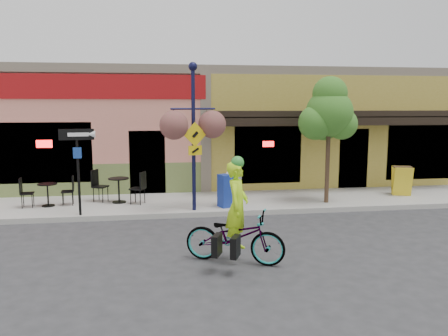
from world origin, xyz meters
The scene contains 14 objects.
ground centered at (0.00, 0.00, 0.00)m, with size 90.00×90.00×0.00m, color #2D2D30.
sidewalk centered at (0.00, 2.00, 0.07)m, with size 24.00×3.00×0.15m, color #9E9B93.
curb centered at (0.00, 0.55, 0.07)m, with size 24.00×0.12×0.15m, color #A8A59E.
building centered at (0.00, 7.50, 2.25)m, with size 18.20×8.20×4.50m, color #DE826E, non-canonical shape.
bicycle centered at (-1.12, -3.16, 0.54)m, with size 0.72×2.05×1.08m, color maroon.
cyclist_rider centered at (-1.07, -3.16, 0.90)m, with size 0.66×0.43×1.81m, color #B8F319.
lamp_post centered at (-1.62, 0.80, 2.25)m, with size 1.34×0.54×4.19m, color #101234, non-canonical shape.
one_way_sign centered at (-4.78, 0.67, 1.34)m, with size 0.91×0.20×2.37m, color black, non-canonical shape.
cafe_set_left centered at (-5.91, 1.90, 0.60)m, with size 1.50×0.75×0.90m, color black, non-canonical shape.
cafe_set_right centered at (-3.86, 2.10, 0.66)m, with size 1.68×0.84×1.01m, color black, non-canonical shape.
newspaper_box_blue centered at (-0.63, 1.07, 0.64)m, with size 0.44×0.39×0.97m, color navy, non-canonical shape.
newspaper_box_grey centered at (-0.38, 1.33, 0.64)m, with size 0.45×0.41×0.97m, color #B0B0B0, non-canonical shape.
street_tree centered at (2.53, 1.19, 2.11)m, with size 1.53×1.53×3.91m, color #3D7A26, non-canonical shape.
sandwich_board centered at (5.38, 1.69, 0.64)m, with size 0.59×0.43×0.98m, color yellow, non-canonical shape.
Camera 1 is at (-2.57, -11.50, 3.16)m, focal length 35.00 mm.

